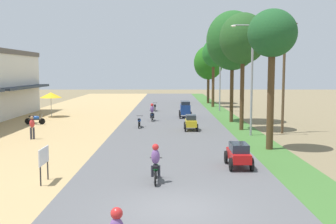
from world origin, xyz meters
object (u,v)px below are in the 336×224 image
(streetlamp_near, at_px, (251,72))
(utility_pole_near, at_px, (283,73))
(street_signboard, at_px, (43,158))
(median_tree_third, at_px, (232,41))
(vendor_umbrella, at_px, (50,95))
(pedestrian_on_shoulder, at_px, (31,126))
(median_tree_second, at_px, (242,39))
(motorbike_ahead_fourth, at_px, (151,113))
(car_hatchback_yellow, at_px, (190,122))
(car_sedan_red, at_px, (238,154))
(parked_motorbike_third, at_px, (34,119))
(streetlamp_mid, at_px, (219,73))
(median_tree_nearest, at_px, (271,36))
(motorbike_ahead_second, at_px, (155,164))
(motorbike_ahead_third, at_px, (139,122))
(streetlamp_far, at_px, (207,73))
(car_van_blue, at_px, (184,108))
(median_tree_fourth, at_px, (213,54))
(median_tree_fifth, at_px, (208,63))
(motorbike_ahead_fifth, at_px, (154,107))

(streetlamp_near, relative_size, utility_pole_near, 0.92)
(street_signboard, distance_m, median_tree_third, 24.11)
(vendor_umbrella, xyz_separation_m, utility_pole_near, (20.74, -10.56, 2.27))
(pedestrian_on_shoulder, bearing_deg, median_tree_third, 32.10)
(median_tree_second, relative_size, motorbike_ahead_fourth, 5.14)
(pedestrian_on_shoulder, xyz_separation_m, car_hatchback_yellow, (11.19, 4.13, -0.22))
(car_sedan_red, bearing_deg, street_signboard, -162.84)
(parked_motorbike_third, distance_m, vendor_umbrella, 6.13)
(median_tree_second, bearing_deg, motorbike_ahead_fourth, 142.62)
(car_sedan_red, bearing_deg, streetlamp_mid, 84.60)
(median_tree_nearest, bearing_deg, street_signboard, -147.13)
(motorbike_ahead_second, distance_m, motorbike_ahead_third, 16.68)
(streetlamp_far, relative_size, utility_pole_near, 0.86)
(streetlamp_near, distance_m, motorbike_ahead_fourth, 11.96)
(pedestrian_on_shoulder, xyz_separation_m, motorbike_ahead_second, (8.85, -10.84, -0.11))
(median_tree_third, bearing_deg, motorbike_ahead_second, -107.40)
(streetlamp_mid, xyz_separation_m, utility_pole_near, (2.68, -16.59, 0.02))
(street_signboard, relative_size, car_van_blue, 0.62)
(median_tree_second, bearing_deg, parked_motorbike_third, 169.61)
(parked_motorbike_third, xyz_separation_m, median_tree_nearest, (17.85, -11.25, 6.26))
(median_tree_second, distance_m, car_hatchback_yellow, 7.70)
(median_tree_second, bearing_deg, vendor_umbrella, 153.03)
(car_sedan_red, relative_size, motorbike_ahead_second, 1.26)
(car_van_blue, height_order, motorbike_ahead_second, car_van_blue)
(median_tree_fourth, height_order, car_van_blue, median_tree_fourth)
(utility_pole_near, relative_size, car_van_blue, 3.65)
(median_tree_fifth, distance_m, car_van_blue, 19.57)
(car_sedan_red, bearing_deg, vendor_umbrella, 125.30)
(median_tree_fifth, relative_size, streetlamp_mid, 1.07)
(vendor_umbrella, height_order, motorbike_ahead_fourth, vendor_umbrella)
(median_tree_fourth, distance_m, utility_pole_near, 22.52)
(median_tree_nearest, distance_m, car_van_blue, 17.90)
(car_hatchback_yellow, bearing_deg, car_sedan_red, -82.45)
(street_signboard, height_order, motorbike_ahead_fourth, motorbike_ahead_fourth)
(car_sedan_red, bearing_deg, motorbike_ahead_fifth, 100.16)
(vendor_umbrella, distance_m, motorbike_ahead_fifth, 12.15)
(car_sedan_red, bearing_deg, median_tree_nearest, 60.04)
(pedestrian_on_shoulder, xyz_separation_m, motorbike_ahead_fifth, (7.85, 19.54, -0.39))
(pedestrian_on_shoulder, relative_size, utility_pole_near, 0.18)
(median_tree_third, bearing_deg, median_tree_fifth, 89.99)
(car_van_blue, bearing_deg, streetlamp_near, -68.62)
(motorbike_ahead_third, relative_size, motorbike_ahead_fifth, 1.00)
(car_van_blue, relative_size, motorbike_ahead_third, 1.34)
(car_sedan_red, height_order, car_van_blue, car_van_blue)
(motorbike_ahead_fifth, bearing_deg, median_tree_fourth, 37.51)
(car_sedan_red, bearing_deg, motorbike_ahead_third, 112.74)
(streetlamp_mid, distance_m, motorbike_ahead_fifth, 8.58)
(median_tree_third, bearing_deg, pedestrian_on_shoulder, -147.90)
(median_tree_second, height_order, median_tree_fourth, median_tree_second)
(motorbike_ahead_second, bearing_deg, car_van_blue, 84.57)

